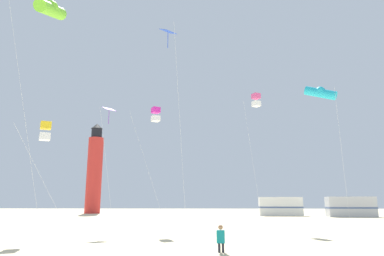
% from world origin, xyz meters
% --- Properties ---
extents(kite_flyer_standing, '(0.36, 0.52, 1.16)m').
position_xyz_m(kite_flyer_standing, '(1.30, 7.70, 0.61)').
color(kite_flyer_standing, '#147F84').
rests_on(kite_flyer_standing, ground).
extents(kite_tube_cyan, '(2.86, 2.47, 11.29)m').
position_xyz_m(kite_tube_cyan, '(9.89, 19.02, 10.59)').
color(kite_tube_cyan, silver).
rests_on(kite_tube_cyan, ground).
extents(kite_box_magenta, '(3.17, 2.28, 9.56)m').
position_xyz_m(kite_box_magenta, '(-3.26, 19.23, 8.97)').
color(kite_box_magenta, silver).
rests_on(kite_box_magenta, ground).
extents(kite_box_rainbow, '(1.52, 1.52, 11.34)m').
position_xyz_m(kite_box_rainbow, '(5.17, 21.47, 10.74)').
color(kite_box_rainbow, silver).
rests_on(kite_box_rainbow, ground).
extents(kite_diamond_violet, '(1.52, 1.52, 9.50)m').
position_xyz_m(kite_diamond_violet, '(-6.88, 18.57, 8.91)').
color(kite_diamond_violet, silver).
rests_on(kite_diamond_violet, ground).
extents(kite_box_gold, '(3.08, 2.84, 6.92)m').
position_xyz_m(kite_box_gold, '(-9.10, 12.83, 6.34)').
color(kite_box_gold, silver).
rests_on(kite_box_gold, ground).
extents(kite_tube_lime, '(2.98, 2.81, 13.07)m').
position_xyz_m(kite_tube_lime, '(-7.65, 9.17, 12.36)').
color(kite_tube_lime, silver).
rests_on(kite_tube_lime, ground).
extents(kite_diamond_blue, '(1.89, 1.89, 13.41)m').
position_xyz_m(kite_diamond_blue, '(-1.64, 13.47, 12.52)').
color(kite_diamond_blue, silver).
rests_on(kite_diamond_blue, ground).
extents(lighthouse_distant, '(2.80, 2.80, 16.80)m').
position_xyz_m(lighthouse_distant, '(-19.98, 56.35, 7.84)').
color(lighthouse_distant, red).
rests_on(lighthouse_distant, ground).
extents(rv_van_white, '(6.60, 2.82, 2.80)m').
position_xyz_m(rv_van_white, '(12.17, 46.93, 1.39)').
color(rv_van_white, white).
rests_on(rv_van_white, ground).
extents(rv_van_silver, '(6.57, 2.73, 2.80)m').
position_xyz_m(rv_van_silver, '(21.16, 43.00, 1.39)').
color(rv_van_silver, '#B7BABF').
rests_on(rv_van_silver, ground).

